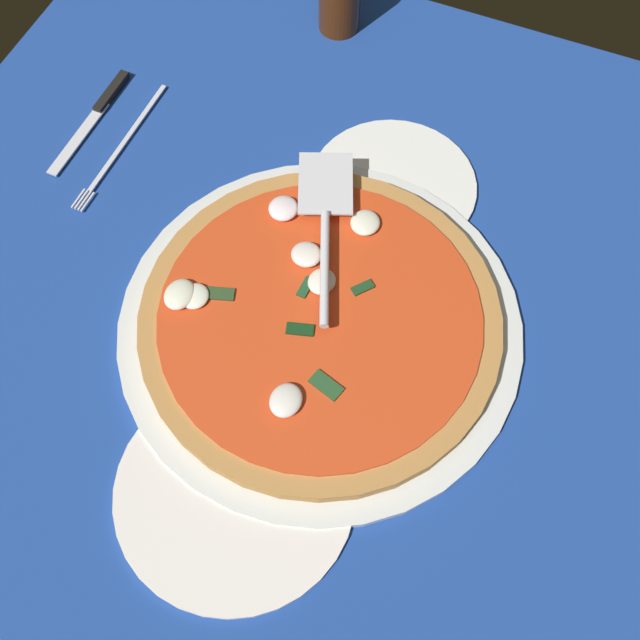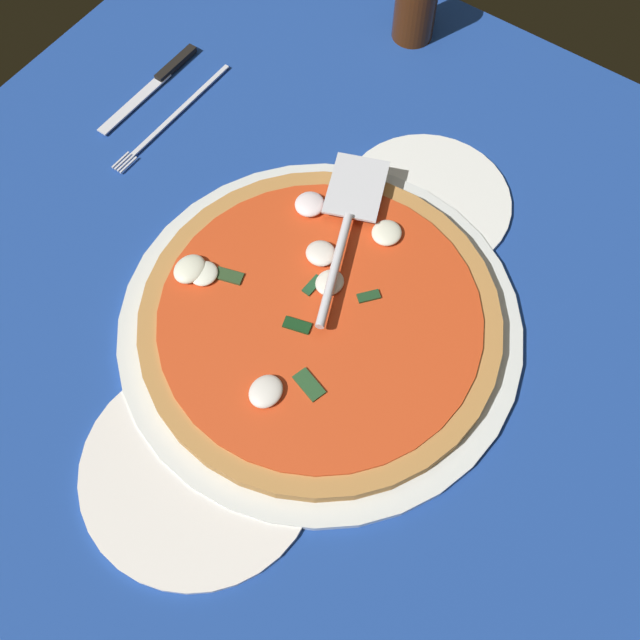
% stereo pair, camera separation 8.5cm
% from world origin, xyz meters
% --- Properties ---
extents(ground_plane, '(1.11, 1.11, 0.01)m').
position_xyz_m(ground_plane, '(0.00, 0.00, -0.00)').
color(ground_plane, '#1C3F92').
extents(checker_pattern, '(1.11, 1.11, 0.00)m').
position_xyz_m(checker_pattern, '(0.00, 0.00, 0.00)').
color(checker_pattern, silver).
rests_on(checker_pattern, ground_plane).
extents(pizza_pan, '(0.44, 0.44, 0.01)m').
position_xyz_m(pizza_pan, '(-0.02, -0.01, 0.01)').
color(pizza_pan, silver).
rests_on(pizza_pan, ground_plane).
extents(dinner_plate_left, '(0.20, 0.20, 0.01)m').
position_xyz_m(dinner_plate_left, '(-0.23, 0.00, 0.01)').
color(dinner_plate_left, white).
rests_on(dinner_plate_left, ground_plane).
extents(dinner_plate_right, '(0.24, 0.24, 0.01)m').
position_xyz_m(dinner_plate_right, '(0.18, -0.01, 0.01)').
color(dinner_plate_right, white).
rests_on(dinner_plate_right, ground_plane).
extents(pizza, '(0.39, 0.39, 0.03)m').
position_xyz_m(pizza, '(-0.02, -0.01, 0.02)').
color(pizza, '#B87F40').
rests_on(pizza, pizza_pan).
extents(pizza_server, '(0.23, 0.12, 0.01)m').
position_xyz_m(pizza_server, '(-0.12, -0.05, 0.05)').
color(pizza_server, silver).
rests_on(pizza_server, pizza).
extents(place_setting_near, '(0.22, 0.13, 0.01)m').
position_xyz_m(place_setting_near, '(-0.17, -0.36, 0.00)').
color(place_setting_near, white).
rests_on(place_setting_near, ground_plane).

